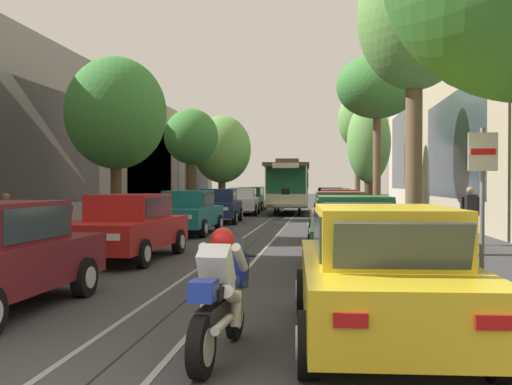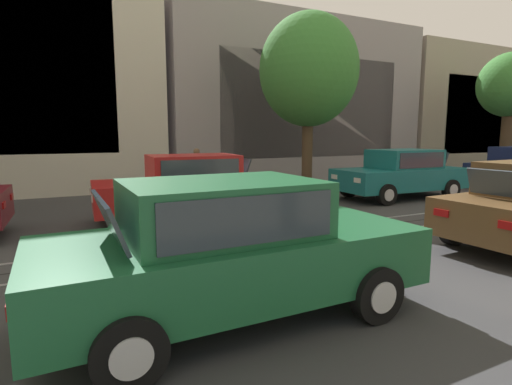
# 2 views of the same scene
# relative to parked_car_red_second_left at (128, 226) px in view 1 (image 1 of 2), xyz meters

# --- Properties ---
(ground_plane) EXTENTS (160.00, 160.00, 0.00)m
(ground_plane) POSITION_rel_parked_car_red_second_left_xyz_m (2.55, 10.59, -0.80)
(ground_plane) COLOR #38383A
(trolley_track_rails) EXTENTS (1.14, 58.41, 0.01)m
(trolley_track_rails) POSITION_rel_parked_car_red_second_left_xyz_m (2.55, 13.63, -0.79)
(trolley_track_rails) COLOR gray
(trolley_track_rails) RESTS_ON ground
(building_facade_left) EXTENTS (5.37, 50.11, 9.54)m
(building_facade_left) POSITION_rel_parked_car_red_second_left_xyz_m (-7.79, 12.65, 2.98)
(building_facade_left) COLOR beige
(building_facade_left) RESTS_ON ground
(parked_car_red_second_left) EXTENTS (2.14, 4.42, 1.58)m
(parked_car_red_second_left) POSITION_rel_parked_car_red_second_left_xyz_m (0.00, 0.00, 0.00)
(parked_car_red_second_left) COLOR red
(parked_car_red_second_left) RESTS_ON ground
(parked_car_teal_mid_left) EXTENTS (2.07, 4.39, 1.58)m
(parked_car_teal_mid_left) POSITION_rel_parked_car_red_second_left_xyz_m (-0.19, 7.15, 0.00)
(parked_car_teal_mid_left) COLOR #196B70
(parked_car_teal_mid_left) RESTS_ON ground
(parked_car_navy_fourth_left) EXTENTS (2.14, 4.42, 1.58)m
(parked_car_navy_fourth_left) POSITION_rel_parked_car_red_second_left_xyz_m (-0.16, 13.38, 0.00)
(parked_car_navy_fourth_left) COLOR #19234C
(parked_car_navy_fourth_left) RESTS_ON ground
(parked_car_white_fifth_left) EXTENTS (2.12, 4.41, 1.58)m
(parked_car_white_fifth_left) POSITION_rel_parked_car_red_second_left_xyz_m (-0.04, 20.37, 0.00)
(parked_car_white_fifth_left) COLOR silver
(parked_car_white_fifth_left) RESTS_ON ground
(parked_car_green_sixth_left) EXTENTS (2.02, 4.37, 1.58)m
(parked_car_green_sixth_left) POSITION_rel_parked_car_red_second_left_xyz_m (-0.28, 26.34, 0.00)
(parked_car_green_sixth_left) COLOR #1E6038
(parked_car_green_sixth_left) RESTS_ON ground
(parked_car_silver_far_left) EXTENTS (2.00, 4.36, 1.58)m
(parked_car_silver_far_left) POSITION_rel_parked_car_red_second_left_xyz_m (-0.20, 32.83, 0.00)
(parked_car_silver_far_left) COLOR #B7B7BC
(parked_car_silver_far_left) RESTS_ON ground
(parked_car_yellow_near_right) EXTENTS (2.14, 4.42, 1.58)m
(parked_car_yellow_near_right) POSITION_rel_parked_car_red_second_left_xyz_m (5.38, -6.87, 0.00)
(parked_car_yellow_near_right) COLOR gold
(parked_car_yellow_near_right) RESTS_ON ground
(parked_car_green_second_right) EXTENTS (2.04, 4.38, 1.58)m
(parked_car_green_second_right) POSITION_rel_parked_car_red_second_left_xyz_m (5.34, -1.13, 0.00)
(parked_car_green_second_right) COLOR #1E6038
(parked_car_green_second_right) RESTS_ON ground
(parked_car_brown_mid_right) EXTENTS (2.12, 4.41, 1.58)m
(parked_car_brown_mid_right) POSITION_rel_parked_car_red_second_left_xyz_m (5.24, 5.14, 0.00)
(parked_car_brown_mid_right) COLOR brown
(parked_car_brown_mid_right) RESTS_ON ground
(parked_car_red_fourth_right) EXTENTS (2.08, 4.40, 1.58)m
(parked_car_red_fourth_right) POSITION_rel_parked_car_red_second_left_xyz_m (5.37, 11.10, 0.00)
(parked_car_red_fourth_right) COLOR red
(parked_car_red_fourth_right) RESTS_ON ground
(parked_car_teal_fifth_right) EXTENTS (2.01, 4.36, 1.58)m
(parked_car_teal_fifth_right) POSITION_rel_parked_car_red_second_left_xyz_m (5.35, 17.27, 0.00)
(parked_car_teal_fifth_right) COLOR #196B70
(parked_car_teal_fifth_right) RESTS_ON ground
(parked_car_black_sixth_right) EXTENTS (2.00, 4.36, 1.58)m
(parked_car_black_sixth_right) POSITION_rel_parked_car_red_second_left_xyz_m (5.16, 23.28, 0.00)
(parked_car_black_sixth_right) COLOR black
(parked_car_black_sixth_right) RESTS_ON ground
(street_tree_kerb_left_second) EXTENTS (3.29, 3.21, 5.97)m
(street_tree_kerb_left_second) POSITION_rel_parked_car_red_second_left_xyz_m (-2.01, 4.73, 3.31)
(street_tree_kerb_left_second) COLOR #4C3826
(street_tree_kerb_left_second) RESTS_ON ground
(street_tree_kerb_left_mid) EXTENTS (2.72, 2.91, 5.60)m
(street_tree_kerb_left_mid) POSITION_rel_parked_car_red_second_left_xyz_m (-1.90, 15.21, 3.30)
(street_tree_kerb_left_mid) COLOR #4C3826
(street_tree_kerb_left_mid) RESTS_ON ground
(street_tree_kerb_left_fourth) EXTENTS (3.93, 3.52, 6.41)m
(street_tree_kerb_left_fourth) POSITION_rel_parked_car_red_second_left_xyz_m (-2.08, 25.25, 3.32)
(street_tree_kerb_left_fourth) COLOR brown
(street_tree_kerb_left_fourth) RESTS_ON ground
(street_tree_kerb_right_second) EXTENTS (2.95, 2.71, 8.09)m
(street_tree_kerb_right_second) POSITION_rel_parked_car_red_second_left_xyz_m (7.05, 1.87, 5.27)
(street_tree_kerb_right_second) COLOR brown
(street_tree_kerb_right_second) RESTS_ON ground
(street_tree_kerb_right_mid) EXTENTS (3.44, 3.13, 7.33)m
(street_tree_kerb_right_mid) POSITION_rel_parked_car_red_second_left_xyz_m (6.97, 11.55, 5.10)
(street_tree_kerb_right_mid) COLOR brown
(street_tree_kerb_right_mid) RESTS_ON ground
(street_tree_kerb_right_fourth) EXTENTS (2.48, 2.57, 6.50)m
(street_tree_kerb_right_fourth) POSITION_rel_parked_car_red_second_left_xyz_m (7.29, 20.14, 3.33)
(street_tree_kerb_right_fourth) COLOR #4C3826
(street_tree_kerb_right_fourth) RESTS_ON ground
(street_tree_kerb_right_far) EXTENTS (2.73, 2.91, 8.19)m
(street_tree_kerb_right_far) POSITION_rel_parked_car_red_second_left_xyz_m (7.09, 27.59, 5.36)
(street_tree_kerb_right_far) COLOR brown
(street_tree_kerb_right_far) RESTS_ON ground
(cable_car_trolley) EXTENTS (2.82, 9.17, 3.28)m
(cable_car_trolley) POSITION_rel_parked_car_red_second_left_xyz_m (2.56, 22.69, 0.86)
(cable_car_trolley) COLOR #1E5B38
(cable_car_trolley) RESTS_ON ground
(motorcycle_with_rider) EXTENTS (0.58, 1.99, 1.37)m
(motorcycle_with_rider) POSITION_rel_parked_car_red_second_left_xyz_m (3.62, -7.63, -0.15)
(motorcycle_with_rider) COLOR black
(motorcycle_with_rider) RESTS_ON ground
(pedestrian_on_left_pavement) EXTENTS (0.55, 0.37, 1.59)m
(pedestrian_on_left_pavement) POSITION_rel_parked_car_red_second_left_xyz_m (-3.99, 1.50, 0.10)
(pedestrian_on_left_pavement) COLOR slate
(pedestrian_on_left_pavement) RESTS_ON ground
(pedestrian_on_right_pavement) EXTENTS (0.55, 0.34, 1.74)m
(pedestrian_on_right_pavement) POSITION_rel_parked_car_red_second_left_xyz_m (9.07, 4.33, 0.19)
(pedestrian_on_right_pavement) COLOR #4C4233
(pedestrian_on_right_pavement) RESTS_ON ground
(street_sign_post) EXTENTS (0.36, 0.07, 2.54)m
(street_sign_post) POSITION_rel_parked_car_red_second_left_xyz_m (6.69, -6.14, 0.79)
(street_sign_post) COLOR slate
(street_sign_post) RESTS_ON ground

